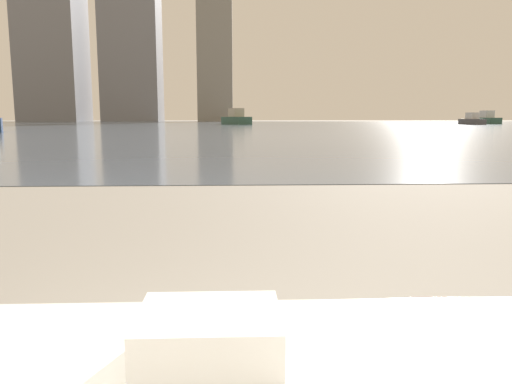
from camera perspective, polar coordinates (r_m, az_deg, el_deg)
The scene contains 6 objects.
towel_stack at distance 0.88m, azimuth -5.33°, elevation -15.88°, with size 0.24×0.20×0.08m.
harbor_water at distance 62.02m, azimuth -2.43°, elevation 7.65°, with size 180.00×110.00×0.01m.
harbor_boat_0 at distance 79.34m, azimuth 24.86°, elevation 7.56°, with size 1.94×5.11×1.89m.
harbor_boat_1 at distance 71.59m, azimuth 23.45°, elevation 7.53°, with size 1.91×4.30×1.56m.
harbor_boat_2 at distance 67.93m, azimuth -2.28°, elevation 8.37°, with size 4.17×6.03×2.15m.
skyline_tower_0 at distance 126.96m, azimuth -22.44°, elevation 18.07°, with size 13.13×13.28×46.64m.
Camera 1 is at (-0.00, -0.01, 0.96)m, focal length 35.00 mm.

